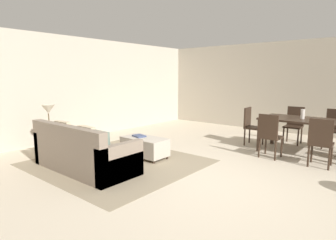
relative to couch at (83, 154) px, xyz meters
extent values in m
plane|color=beige|center=(2.09, 0.92, -0.30)|extent=(10.80, 10.80, 0.00)
cube|color=#BCB2A0|center=(2.09, 5.92, 1.05)|extent=(9.00, 0.12, 2.70)
cube|color=#BCB2A0|center=(-2.41, 1.42, 1.05)|extent=(0.12, 11.00, 2.70)
cube|color=gray|center=(0.15, 0.66, -0.29)|extent=(3.00, 2.80, 0.01)
cube|color=gray|center=(0.00, 0.05, -0.09)|extent=(2.05, 0.90, 0.42)
cube|color=gray|center=(0.00, -0.32, 0.34)|extent=(2.05, 0.16, 0.44)
cube|color=gray|center=(-0.95, 0.05, 0.01)|extent=(0.14, 0.90, 0.62)
cube|color=gray|center=(0.96, 0.05, 0.01)|extent=(0.14, 0.90, 0.62)
cube|color=beige|center=(-0.60, -0.03, 0.32)|extent=(0.41, 0.13, 0.41)
cube|color=tan|center=(-0.20, -0.05, 0.31)|extent=(0.37, 0.14, 0.37)
cube|color=beige|center=(0.20, -0.03, 0.32)|extent=(0.41, 0.12, 0.41)
cube|color=slate|center=(0.60, -0.05, 0.31)|extent=(0.37, 0.11, 0.38)
cube|color=#B7AD9E|center=(0.30, 1.27, -0.06)|extent=(0.98, 0.51, 0.36)
cylinder|color=#332319|center=(-0.14, 1.48, -0.27)|extent=(0.05, 0.05, 0.06)
cylinder|color=#332319|center=(0.74, 1.48, -0.27)|extent=(0.05, 0.05, 0.06)
cylinder|color=#332319|center=(-0.14, 1.07, -0.27)|extent=(0.05, 0.05, 0.06)
cylinder|color=#332319|center=(0.74, 1.07, -0.27)|extent=(0.05, 0.05, 0.06)
cube|color=brown|center=(-1.32, 0.08, 0.25)|extent=(0.40, 0.40, 0.03)
cylinder|color=brown|center=(-1.49, 0.25, -0.03)|extent=(0.04, 0.04, 0.54)
cylinder|color=brown|center=(-1.15, 0.25, -0.03)|extent=(0.04, 0.04, 0.54)
cylinder|color=brown|center=(-1.49, -0.09, -0.03)|extent=(0.04, 0.04, 0.54)
cylinder|color=brown|center=(-1.15, -0.09, -0.03)|extent=(0.04, 0.04, 0.54)
cylinder|color=brown|center=(-1.32, 0.08, 0.28)|extent=(0.16, 0.16, 0.02)
cylinder|color=brown|center=(-1.32, 0.08, 0.45)|extent=(0.02, 0.02, 0.32)
cone|color=beige|center=(-1.32, 0.08, 0.70)|extent=(0.26, 0.26, 0.18)
cube|color=#332319|center=(2.78, 3.72, 0.44)|extent=(1.80, 0.99, 0.04)
cube|color=#332319|center=(1.94, 4.15, 0.06)|extent=(0.07, 0.07, 0.72)
cube|color=#332319|center=(1.94, 3.28, 0.06)|extent=(0.07, 0.07, 0.72)
cube|color=#332319|center=(2.32, 2.94, 0.13)|extent=(0.41, 0.41, 0.04)
cube|color=#332319|center=(2.31, 2.76, 0.39)|extent=(0.40, 0.05, 0.47)
cylinder|color=#332319|center=(2.16, 3.12, -0.09)|extent=(0.04, 0.04, 0.41)
cylinder|color=#332319|center=(2.50, 3.11, -0.09)|extent=(0.04, 0.04, 0.41)
cylinder|color=#332319|center=(2.14, 2.78, -0.09)|extent=(0.04, 0.04, 0.41)
cylinder|color=#332319|center=(2.48, 2.77, -0.09)|extent=(0.04, 0.04, 0.41)
cube|color=#332319|center=(3.25, 2.95, 0.13)|extent=(0.42, 0.42, 0.04)
cube|color=#332319|center=(3.26, 2.77, 0.39)|extent=(0.40, 0.06, 0.47)
cylinder|color=#332319|center=(3.07, 3.11, -0.09)|extent=(0.04, 0.04, 0.41)
cylinder|color=#332319|center=(3.41, 3.13, -0.09)|extent=(0.04, 0.04, 0.41)
cylinder|color=#332319|center=(3.09, 2.77, -0.09)|extent=(0.04, 0.04, 0.41)
cylinder|color=#332319|center=(3.43, 2.79, -0.09)|extent=(0.04, 0.04, 0.41)
cube|color=#332319|center=(2.32, 4.48, 0.13)|extent=(0.41, 0.41, 0.04)
cube|color=#332319|center=(2.32, 4.66, 0.39)|extent=(0.40, 0.05, 0.47)
cylinder|color=#332319|center=(2.50, 4.32, -0.09)|extent=(0.04, 0.04, 0.41)
cylinder|color=#332319|center=(2.16, 4.31, -0.09)|extent=(0.04, 0.04, 0.41)
cylinder|color=#332319|center=(2.49, 4.66, -0.09)|extent=(0.04, 0.04, 0.41)
cylinder|color=#332319|center=(2.15, 4.65, -0.09)|extent=(0.04, 0.04, 0.41)
cube|color=#332319|center=(3.19, 4.52, 0.13)|extent=(0.42, 0.42, 0.04)
cube|color=#332319|center=(3.20, 4.70, 0.39)|extent=(0.40, 0.06, 0.47)
cylinder|color=#332319|center=(3.01, 4.36, -0.09)|extent=(0.04, 0.04, 0.41)
cylinder|color=#332319|center=(3.03, 4.70, -0.09)|extent=(0.04, 0.04, 0.41)
cube|color=#332319|center=(1.63, 3.74, 0.13)|extent=(0.42, 0.42, 0.04)
cube|color=#332319|center=(1.45, 3.73, 0.39)|extent=(0.07, 0.40, 0.47)
cylinder|color=#332319|center=(1.79, 3.92, -0.09)|extent=(0.04, 0.04, 0.41)
cylinder|color=#332319|center=(1.81, 3.58, -0.09)|extent=(0.04, 0.04, 0.41)
cylinder|color=#332319|center=(1.45, 3.90, -0.09)|extent=(0.04, 0.04, 0.41)
cylinder|color=#332319|center=(1.47, 3.56, -0.09)|extent=(0.04, 0.04, 0.41)
cylinder|color=silver|center=(2.71, 3.71, 0.57)|extent=(0.08, 0.08, 0.21)
cube|color=#3F4C72|center=(0.15, 1.27, 0.13)|extent=(0.30, 0.25, 0.03)
camera|label=1|loc=(4.29, -2.79, 1.38)|focal=29.96mm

